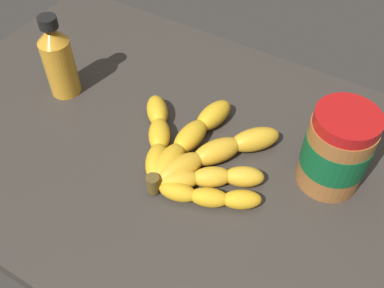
% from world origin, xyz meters
% --- Properties ---
extents(ground_plane, '(0.94, 0.59, 0.03)m').
position_xyz_m(ground_plane, '(0.00, 0.00, -0.02)').
color(ground_plane, '#38332D').
extents(banana_bunch, '(0.27, 0.22, 0.04)m').
position_xyz_m(banana_bunch, '(0.03, -0.01, 0.02)').
color(banana_bunch, gold).
rests_on(banana_bunch, ground_plane).
extents(peanut_butter_jar, '(0.09, 0.09, 0.13)m').
position_xyz_m(peanut_butter_jar, '(0.22, 0.06, 0.07)').
color(peanut_butter_jar, '#9E602D').
rests_on(peanut_butter_jar, ground_plane).
extents(honey_bottle, '(0.05, 0.05, 0.15)m').
position_xyz_m(honey_bottle, '(-0.25, 0.01, 0.07)').
color(honey_bottle, gold).
rests_on(honey_bottle, ground_plane).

